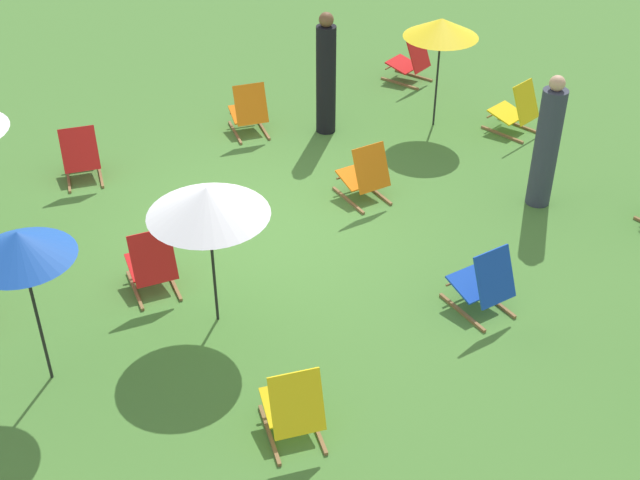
% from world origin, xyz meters
% --- Properties ---
extents(ground_plane, '(40.00, 40.00, 0.00)m').
position_xyz_m(ground_plane, '(0.00, 0.00, 0.00)').
color(ground_plane, '#477A33').
extents(deckchair_2, '(0.68, 0.87, 0.83)m').
position_xyz_m(deckchair_2, '(1.45, -2.50, 0.37)').
color(deckchair_2, olive).
rests_on(deckchair_2, ground).
extents(deckchair_3, '(0.68, 0.87, 0.83)m').
position_xyz_m(deckchair_3, '(-4.43, -2.51, 0.37)').
color(deckchair_3, olive).
rests_on(deckchair_3, ground).
extents(deckchair_4, '(0.62, 0.84, 0.83)m').
position_xyz_m(deckchair_4, '(1.73, 0.36, 0.37)').
color(deckchair_4, olive).
rests_on(deckchair_4, ground).
extents(deckchair_5, '(0.69, 0.87, 0.83)m').
position_xyz_m(deckchair_5, '(1.62, 3.12, 0.37)').
color(deckchair_5, olive).
rests_on(deckchair_5, ground).
extents(deckchair_7, '(0.67, 0.86, 0.83)m').
position_xyz_m(deckchair_7, '(-1.17, -2.40, 0.37)').
color(deckchair_7, olive).
rests_on(deckchair_7, ground).
extents(deckchair_8, '(0.61, 0.83, 0.83)m').
position_xyz_m(deckchair_8, '(-4.53, -0.13, 0.37)').
color(deckchair_8, olive).
rests_on(deckchair_8, ground).
extents(deckchair_9, '(0.53, 0.79, 0.83)m').
position_xyz_m(deckchair_9, '(-1.46, 0.13, 0.37)').
color(deckchair_9, olive).
rests_on(deckchair_9, ground).
extents(deckchair_15, '(0.51, 0.78, 0.83)m').
position_xyz_m(deckchair_15, '(-1.11, 2.75, 0.37)').
color(deckchair_15, olive).
rests_on(deckchair_15, ground).
extents(umbrella_0, '(1.12, 1.12, 1.71)m').
position_xyz_m(umbrella_0, '(-3.69, -1.02, 1.57)').
color(umbrella_0, black).
rests_on(umbrella_0, ground).
extents(umbrella_2, '(1.00, 1.00, 1.77)m').
position_xyz_m(umbrella_2, '(3.21, 1.08, 1.63)').
color(umbrella_2, black).
rests_on(umbrella_2, ground).
extents(umbrella_3, '(1.26, 1.26, 1.69)m').
position_xyz_m(umbrella_3, '(1.38, 1.22, 1.52)').
color(umbrella_3, black).
rests_on(umbrella_3, ground).
extents(person_0, '(0.41, 0.41, 1.82)m').
position_xyz_m(person_0, '(-3.32, 1.52, 0.85)').
color(person_0, '#333847').
rests_on(person_0, ground).
extents(person_2, '(0.35, 0.35, 1.87)m').
position_xyz_m(person_2, '(-2.18, -1.81, 0.89)').
color(person_2, black).
rests_on(person_2, ground).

